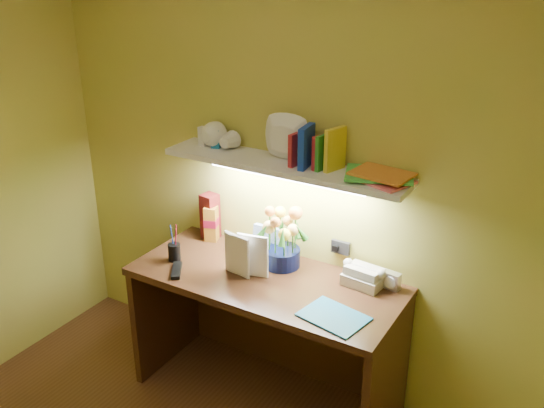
{
  "coord_description": "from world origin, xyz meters",
  "views": [
    {
      "loc": [
        1.4,
        -1.09,
        2.3
      ],
      "look_at": [
        -0.05,
        1.35,
        1.09
      ],
      "focal_mm": 40.0,
      "sensor_mm": 36.0,
      "label": 1
    }
  ],
  "objects_px": {
    "desk": "(266,339)",
    "whisky_bottle": "(211,219)",
    "desk_clock": "(391,280)",
    "telephone": "(364,274)",
    "flower_bouquet": "(282,236)"
  },
  "relations": [
    {
      "from": "flower_bouquet",
      "to": "telephone",
      "type": "relative_size",
      "value": 1.76
    },
    {
      "from": "desk",
      "to": "telephone",
      "type": "xyz_separation_m",
      "value": [
        0.45,
        0.19,
        0.43
      ]
    },
    {
      "from": "desk_clock",
      "to": "flower_bouquet",
      "type": "bearing_deg",
      "value": -166.45
    },
    {
      "from": "whisky_bottle",
      "to": "telephone",
      "type": "bearing_deg",
      "value": -1.19
    },
    {
      "from": "flower_bouquet",
      "to": "telephone",
      "type": "distance_m",
      "value": 0.46
    },
    {
      "from": "desk",
      "to": "desk_clock",
      "type": "distance_m",
      "value": 0.75
    },
    {
      "from": "desk_clock",
      "to": "whisky_bottle",
      "type": "bearing_deg",
      "value": -172.75
    },
    {
      "from": "flower_bouquet",
      "to": "desk_clock",
      "type": "height_order",
      "value": "flower_bouquet"
    },
    {
      "from": "desk_clock",
      "to": "whisky_bottle",
      "type": "xyz_separation_m",
      "value": [
        -1.07,
        -0.02,
        0.09
      ]
    },
    {
      "from": "telephone",
      "to": "desk_clock",
      "type": "distance_m",
      "value": 0.14
    },
    {
      "from": "telephone",
      "to": "desk",
      "type": "bearing_deg",
      "value": -151.37
    },
    {
      "from": "desk",
      "to": "whisky_bottle",
      "type": "relative_size",
      "value": 5.39
    },
    {
      "from": "flower_bouquet",
      "to": "telephone",
      "type": "height_order",
      "value": "flower_bouquet"
    },
    {
      "from": "flower_bouquet",
      "to": "desk_clock",
      "type": "distance_m",
      "value": 0.6
    },
    {
      "from": "whisky_bottle",
      "to": "desk",
      "type": "bearing_deg",
      "value": -23.59
    }
  ]
}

